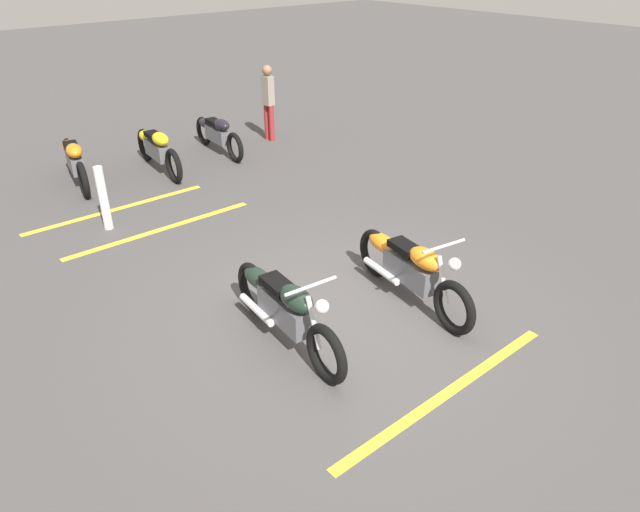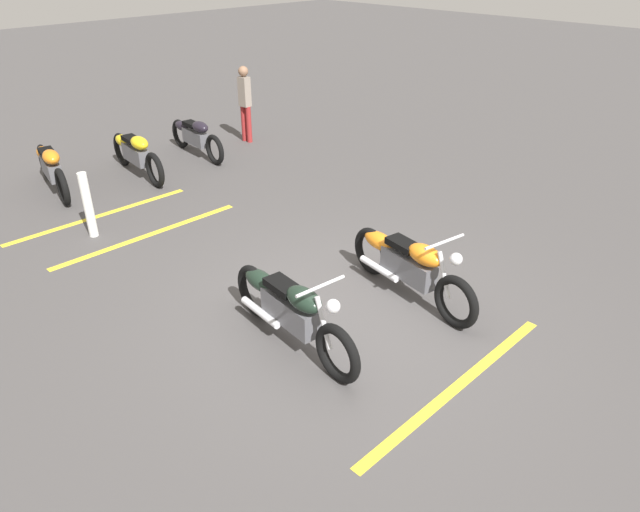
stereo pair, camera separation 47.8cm
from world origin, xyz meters
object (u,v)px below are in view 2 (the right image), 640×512
at_px(bystander_near_row, 245,100).
at_px(motorcycle_bright_foreground, 408,264).
at_px(motorcycle_row_center, 51,166).
at_px(bollard_post, 88,205).
at_px(motorcycle_dark_foreground, 289,308).
at_px(motorcycle_row_far_left, 195,135).
at_px(motorcycle_row_left, 135,152).

bearing_deg(bystander_near_row, motorcycle_bright_foreground, -116.25).
relative_size(motorcycle_bright_foreground, motorcycle_row_center, 1.01).
height_order(motorcycle_row_center, bollard_post, bollard_post).
bearing_deg(motorcycle_dark_foreground, motorcycle_row_far_left, 160.28).
bearing_deg(motorcycle_row_left, motorcycle_bright_foreground, 7.84).
height_order(bystander_near_row, bollard_post, bystander_near_row).
relative_size(motorcycle_bright_foreground, motorcycle_row_left, 1.00).
relative_size(motorcycle_row_far_left, motorcycle_row_center, 0.95).
height_order(motorcycle_bright_foreground, motorcycle_dark_foreground, same).
height_order(motorcycle_bright_foreground, motorcycle_row_far_left, motorcycle_bright_foreground).
bearing_deg(bystander_near_row, motorcycle_dark_foreground, -129.35).
xyz_separation_m(motorcycle_dark_foreground, motorcycle_row_far_left, (6.32, -3.06, -0.03)).
distance_m(motorcycle_dark_foreground, bystander_near_row, 7.72).
bearing_deg(motorcycle_row_far_left, motorcycle_dark_foreground, -20.85).
bearing_deg(bollard_post, motorcycle_dark_foreground, -175.54).
height_order(motorcycle_row_far_left, motorcycle_row_left, motorcycle_row_left).
distance_m(motorcycle_bright_foreground, bystander_near_row, 7.17).
relative_size(motorcycle_bright_foreground, motorcycle_row_far_left, 1.06).
bearing_deg(bollard_post, bystander_near_row, -66.33).
relative_size(motorcycle_row_left, bystander_near_row, 1.32).
bearing_deg(bystander_near_row, motorcycle_row_left, 178.89).
height_order(motorcycle_bright_foreground, motorcycle_row_left, motorcycle_bright_foreground).
relative_size(motorcycle_dark_foreground, bystander_near_row, 1.33).
height_order(motorcycle_row_far_left, motorcycle_row_center, motorcycle_row_center).
distance_m(motorcycle_row_far_left, bystander_near_row, 1.47).
relative_size(bystander_near_row, bollard_post, 1.61).
bearing_deg(motorcycle_row_center, motorcycle_dark_foreground, 11.22).
distance_m(motorcycle_dark_foreground, bollard_post, 4.22).
relative_size(motorcycle_dark_foreground, bollard_post, 2.13).
relative_size(motorcycle_row_far_left, motorcycle_row_left, 0.94).
bearing_deg(bollard_post, motorcycle_bright_foreground, -155.42).
xyz_separation_m(motorcycle_bright_foreground, bystander_near_row, (6.63, -2.69, 0.48)).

